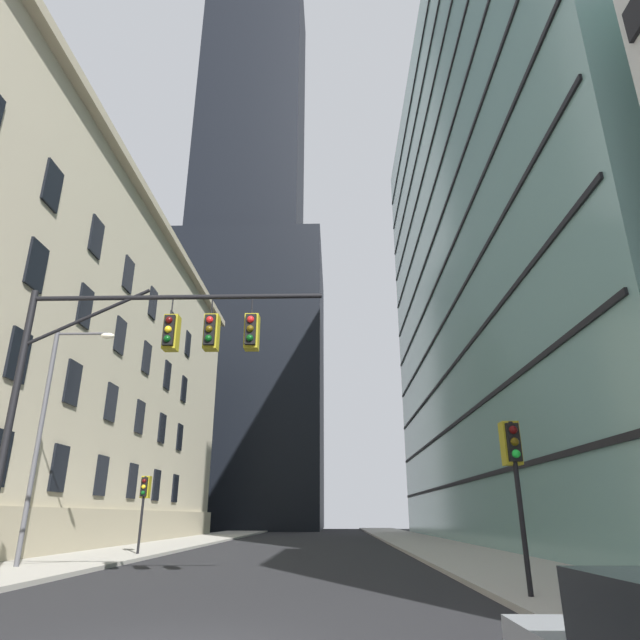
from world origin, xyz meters
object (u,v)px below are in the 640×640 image
(traffic_light_near_right, at_px, (513,453))
(street_lamppost, at_px, (50,420))
(traffic_light_far_left, at_px, (145,491))
(traffic_signal_mast, at_px, (150,357))

(traffic_light_near_right, relative_size, street_lamppost, 0.44)
(traffic_light_far_left, distance_m, street_lamppost, 7.58)
(traffic_signal_mast, height_order, traffic_light_near_right, traffic_signal_mast)
(traffic_light_near_right, distance_m, street_lamppost, 16.86)
(traffic_signal_mast, bearing_deg, street_lamppost, 134.15)
(street_lamppost, bearing_deg, traffic_light_near_right, -24.66)
(street_lamppost, bearing_deg, traffic_light_far_left, 77.62)
(traffic_signal_mast, bearing_deg, traffic_light_far_left, 107.83)
(traffic_light_near_right, bearing_deg, traffic_light_far_left, 134.24)
(traffic_light_far_left, relative_size, street_lamppost, 0.40)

